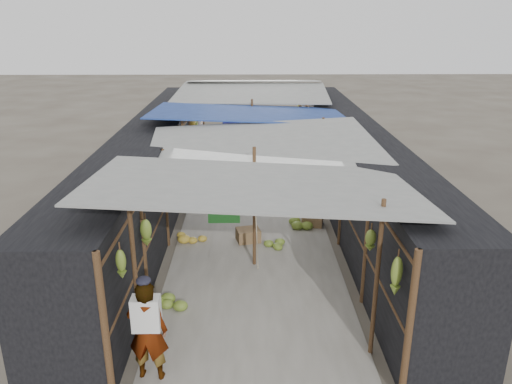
{
  "coord_description": "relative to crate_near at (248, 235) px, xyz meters",
  "views": [
    {
      "loc": [
        -0.11,
        -6.57,
        5.04
      ],
      "look_at": [
        0.05,
        4.15,
        1.25
      ],
      "focal_mm": 35.0,
      "sensor_mm": 36.0,
      "label": 1
    }
  ],
  "objects": [
    {
      "name": "stall_left",
      "position": [
        -2.57,
        2.33,
        0.99
      ],
      "size": [
        1.4,
        15.0,
        2.3
      ],
      "primitive_type": "cube",
      "color": "black",
      "rests_on": "ground"
    },
    {
      "name": "shopper_blue",
      "position": [
        -0.18,
        3.93,
        0.68
      ],
      "size": [
        0.91,
        0.76,
        1.68
      ],
      "primitive_type": "imported",
      "rotation": [
        0.0,
        0.0,
        0.15
      ],
      "color": "#1E4D97",
      "rests_on": "ground"
    },
    {
      "name": "crate_near",
      "position": [
        0.0,
        0.0,
        0.0
      ],
      "size": [
        0.61,
        0.53,
        0.32
      ],
      "primitive_type": "cube",
      "rotation": [
        0.0,
        0.0,
        0.23
      ],
      "color": "#8C6947",
      "rests_on": "ground"
    },
    {
      "name": "black_basin",
      "position": [
        1.83,
        6.06,
        -0.08
      ],
      "size": [
        0.54,
        0.54,
        0.16
      ],
      "primitive_type": "cylinder",
      "color": "black",
      "rests_on": "ground"
    },
    {
      "name": "market_canopy",
      "position": [
        0.15,
        2.68,
        2.25
      ],
      "size": [
        5.62,
        15.2,
        2.77
      ],
      "color": "brown",
      "rests_on": "ground"
    },
    {
      "name": "crate_back",
      "position": [
        -0.27,
        3.14,
        -0.02
      ],
      "size": [
        0.45,
        0.37,
        0.29
      ],
      "primitive_type": "cube",
      "rotation": [
        0.0,
        0.0,
        0.02
      ],
      "color": "#8C6947",
      "rests_on": "ground"
    },
    {
      "name": "vendor_seated",
      "position": [
        1.54,
        4.7,
        0.3
      ],
      "size": [
        0.49,
        0.66,
        0.91
      ],
      "primitive_type": "imported",
      "rotation": [
        0.0,
        0.0,
        -1.28
      ],
      "color": "#4D4642",
      "rests_on": "ground"
    },
    {
      "name": "hanging_bananas",
      "position": [
        0.29,
        2.63,
        1.5
      ],
      "size": [
        3.96,
        13.92,
        0.83
      ],
      "color": "olive",
      "rests_on": "ground"
    },
    {
      "name": "crate_mid",
      "position": [
        1.63,
        0.93,
        -0.01
      ],
      "size": [
        0.59,
        0.51,
        0.31
      ],
      "primitive_type": "cube",
      "rotation": [
        0.0,
        0.0,
        -0.23
      ],
      "color": "#8C6947",
      "rests_on": "ground"
    },
    {
      "name": "aisle_slab",
      "position": [
        0.13,
        2.33,
        -0.15
      ],
      "size": [
        3.6,
        16.0,
        0.02
      ],
      "primitive_type": "cube",
      "color": "#9E998E",
      "rests_on": "ground"
    },
    {
      "name": "floor_bananas",
      "position": [
        -0.23,
        2.89,
        -0.01
      ],
      "size": [
        3.57,
        10.42,
        0.35
      ],
      "color": "olive",
      "rests_on": "ground"
    },
    {
      "name": "vendor_elderly",
      "position": [
        -1.44,
        -4.67,
        0.64
      ],
      "size": [
        0.61,
        0.43,
        1.6
      ],
      "primitive_type": "imported",
      "rotation": [
        0.0,
        0.0,
        3.05
      ],
      "color": "white",
      "rests_on": "ground"
    },
    {
      "name": "stall_right",
      "position": [
        2.83,
        2.33,
        0.99
      ],
      "size": [
        1.4,
        15.0,
        2.3
      ],
      "primitive_type": "cube",
      "color": "black",
      "rests_on": "ground"
    },
    {
      "name": "ground",
      "position": [
        0.13,
        -4.17,
        -0.16
      ],
      "size": [
        80.0,
        80.0,
        0.0
      ],
      "primitive_type": "plane",
      "color": "#6B6356",
      "rests_on": "ground"
    }
  ]
}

